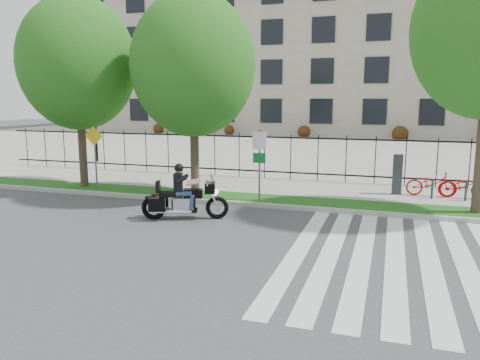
% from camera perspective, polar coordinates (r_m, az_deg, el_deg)
% --- Properties ---
extents(ground, '(120.00, 120.00, 0.00)m').
position_cam_1_polar(ground, '(12.35, -2.88, -7.47)').
color(ground, '#3E3D40').
rests_on(ground, ground).
extents(curb, '(60.00, 0.20, 0.15)m').
position_cam_1_polar(curb, '(16.10, 2.35, -3.08)').
color(curb, '#9F9C96').
rests_on(curb, ground).
extents(grass_verge, '(60.00, 1.50, 0.15)m').
position_cam_1_polar(grass_verge, '(16.90, 3.13, -2.47)').
color(grass_verge, '#1C5916').
rests_on(grass_verge, ground).
extents(sidewalk, '(60.00, 3.50, 0.15)m').
position_cam_1_polar(sidewalk, '(19.27, 5.06, -0.95)').
color(sidewalk, '#9C9A92').
rests_on(sidewalk, ground).
extents(plaza, '(80.00, 34.00, 0.10)m').
position_cam_1_polar(plaza, '(36.43, 11.35, 3.95)').
color(plaza, '#9C9A92').
rests_on(plaza, ground).
extents(crosswalk_stripes, '(5.70, 8.00, 0.01)m').
position_cam_1_polar(crosswalk_stripes, '(11.61, 20.27, -9.20)').
color(crosswalk_stripes, silver).
rests_on(crosswalk_stripes, ground).
extents(iron_fence, '(30.00, 0.06, 2.00)m').
position_cam_1_polar(iron_fence, '(20.80, 6.20, 2.82)').
color(iron_fence, black).
rests_on(iron_fence, sidewalk).
extents(office_building, '(60.00, 21.90, 20.15)m').
position_cam_1_polar(office_building, '(56.43, 14.23, 15.97)').
color(office_building, '#A19582').
rests_on(office_building, ground).
extents(lamp_post_left, '(1.06, 0.70, 4.25)m').
position_cam_1_polar(lamp_post_left, '(28.16, -17.32, 8.46)').
color(lamp_post_left, black).
rests_on(lamp_post_left, ground).
extents(street_tree_0, '(4.56, 4.56, 7.54)m').
position_cam_1_polar(street_tree_0, '(19.97, -19.19, 13.29)').
color(street_tree_0, '#3D2C21').
rests_on(street_tree_0, grass_verge).
extents(street_tree_1, '(4.53, 4.53, 7.35)m').
position_cam_1_polar(street_tree_1, '(17.46, -5.73, 13.77)').
color(street_tree_1, '#3D2C21').
rests_on(street_tree_1, grass_verge).
extents(sign_pole_regulatory, '(0.50, 0.09, 2.50)m').
position_cam_1_polar(sign_pole_regulatory, '(16.30, 2.38, 3.02)').
color(sign_pole_regulatory, '#59595B').
rests_on(sign_pole_regulatory, grass_verge).
extents(sign_pole_warning, '(0.78, 0.09, 2.49)m').
position_cam_1_polar(sign_pole_warning, '(19.23, -17.28, 3.64)').
color(sign_pole_warning, '#59595B').
rests_on(sign_pole_warning, grass_verge).
extents(motorcycle_rider, '(2.60, 1.29, 2.09)m').
position_cam_1_polar(motorcycle_rider, '(14.53, -6.80, -2.06)').
color(motorcycle_rider, black).
rests_on(motorcycle_rider, ground).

